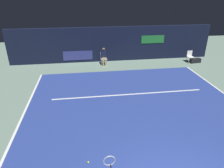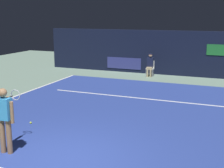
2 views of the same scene
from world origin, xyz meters
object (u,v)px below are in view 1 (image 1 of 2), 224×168
courtside_chair_near (190,56)px  equipment_bag (195,61)px  line_judge_on_chair (104,56)px  tennis_ball (88,162)px

courtside_chair_near → equipment_bag: 0.53m
courtside_chair_near → equipment_bag: bearing=-24.7°
line_judge_on_chair → courtside_chair_near: bearing=-2.9°
equipment_bag → line_judge_on_chair: bearing=168.8°
line_judge_on_chair → equipment_bag: 7.00m
tennis_ball → line_judge_on_chair: bearing=80.9°
line_judge_on_chair → courtside_chair_near: 6.60m
tennis_ball → equipment_bag: (8.45, 8.82, 0.11)m
line_judge_on_chair → equipment_bag: (6.96, -0.51, -0.53)m
courtside_chair_near → tennis_ball: (-8.08, -9.00, -0.46)m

